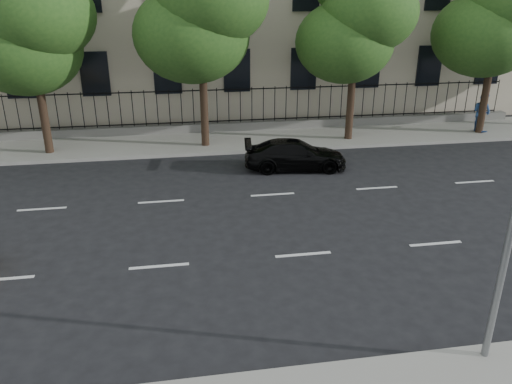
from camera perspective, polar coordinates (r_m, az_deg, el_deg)
ground at (r=12.19m, az=8.39°, el=-12.77°), size 120.00×120.00×0.00m
far_sidewalk at (r=24.67m, az=-1.24°, el=5.98°), size 60.00×4.00×0.15m
lane_markings at (r=16.15m, az=3.44°, el=-3.28°), size 49.60×4.62×0.01m
iron_fence at (r=26.15m, az=-1.78°, el=8.20°), size 30.00×0.50×2.20m
tree_b at (r=23.55m, az=-24.40°, el=17.63°), size 5.53×5.12×8.97m
tree_c at (r=22.88m, az=-6.34°, el=20.69°), size 5.89×5.50×9.80m
tree_d at (r=24.34m, az=11.40°, el=19.14°), size 5.34×4.94×8.84m
tree_e at (r=27.52m, az=26.03°, el=18.51°), size 5.71×5.31×9.46m
black_sedan at (r=20.70m, az=4.50°, el=4.27°), size 4.37×2.21×1.22m
pedestrian_far at (r=28.21m, az=24.39°, el=8.31°), size 1.00×1.14×1.97m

